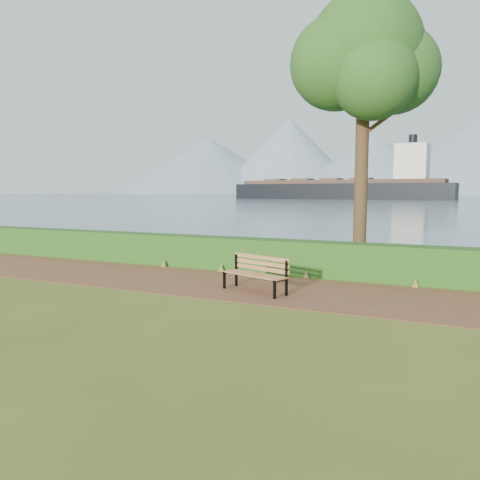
% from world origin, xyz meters
% --- Properties ---
extents(ground, '(140.00, 140.00, 0.00)m').
position_xyz_m(ground, '(0.00, 0.00, 0.00)').
color(ground, '#4D5E1A').
rests_on(ground, ground).
extents(path, '(40.00, 3.40, 0.01)m').
position_xyz_m(path, '(0.00, 0.30, 0.01)').
color(path, brown).
rests_on(path, ground).
extents(hedge, '(32.00, 0.85, 1.00)m').
position_xyz_m(hedge, '(0.00, 2.60, 0.50)').
color(hedge, '#1B4212').
rests_on(hedge, ground).
extents(water, '(700.00, 510.00, 0.00)m').
position_xyz_m(water, '(0.00, 260.00, 0.01)').
color(water, slate).
rests_on(water, ground).
extents(mountains, '(585.00, 190.00, 70.00)m').
position_xyz_m(mountains, '(-9.17, 406.05, 27.70)').
color(mountains, gray).
rests_on(mountains, ground).
extents(bench, '(1.83, 1.05, 0.88)m').
position_xyz_m(bench, '(1.01, -0.16, 0.51)').
color(bench, black).
rests_on(bench, ground).
extents(tree, '(4.43, 3.69, 8.86)m').
position_xyz_m(tree, '(2.58, 4.55, 6.58)').
color(tree, '#322214').
rests_on(tree, ground).
extents(cargo_ship, '(64.86, 15.43, 19.50)m').
position_xyz_m(cargo_ship, '(-24.55, 127.75, 2.91)').
color(cargo_ship, black).
rests_on(cargo_ship, ground).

